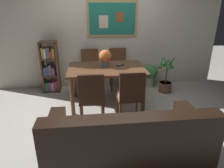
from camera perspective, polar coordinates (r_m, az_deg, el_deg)
ground_plane at (r=3.58m, az=0.85°, el=-9.11°), size 12.00×12.00×0.00m
wall_back_with_painting at (r=4.68m, az=-1.54°, el=15.09°), size 5.20×0.14×2.60m
dining_table at (r=3.80m, az=-1.58°, el=3.33°), size 1.42×0.95×0.74m
dining_chair_far_left at (r=4.57m, az=-6.21°, el=4.98°), size 0.40×0.41×0.91m
dining_chair_far_right at (r=4.63m, az=1.72°, el=5.33°), size 0.40×0.41×0.91m
dining_chair_near_left at (r=3.09m, az=-5.79°, el=-3.29°), size 0.40×0.41×0.91m
dining_chair_near_right at (r=3.16m, az=5.25°, el=-2.64°), size 0.40×0.41×0.91m
leather_couch at (r=2.44m, az=4.14°, el=-17.01°), size 1.80×0.84×0.84m
bookshelf at (r=4.63m, az=-16.98°, el=4.14°), size 0.36×0.28×1.12m
potted_ivy at (r=4.87m, az=10.93°, el=2.73°), size 0.33×0.33×0.57m
potted_palm at (r=4.60m, az=14.99°, el=1.53°), size 0.39×0.40×0.88m
flower_vase at (r=3.78m, az=-1.88°, el=7.62°), size 0.24×0.23×0.32m
tv_remote at (r=3.89m, az=2.26°, el=5.39°), size 0.15×0.13×0.02m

